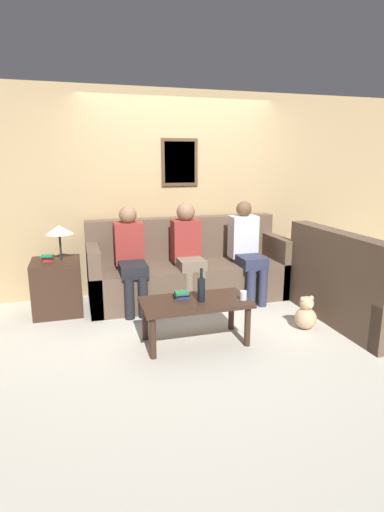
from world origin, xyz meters
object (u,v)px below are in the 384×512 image
Objects in this scene: person_right at (247,247)px; drinking_glass at (243,295)px; couch_main at (188,271)px; coffee_table at (195,307)px; teddy_bear at (306,315)px; couch_side at (356,290)px; person_left at (131,254)px; person_middle at (188,249)px; wine_bottle at (201,289)px.

drinking_glass is at bearing -114.95° from person_right.
couch_main reaches higher than coffee_table.
drinking_glass is at bearing -172.32° from teddy_bear.
couch_side is 1.34× the size of person_left.
teddy_bear is at bearing -0.47° from coffee_table.
couch_main is 0.38m from person_middle.
couch_main is at bearing 96.29° from drinking_glass.
wine_bottle is 1.27m from person_left.
person_right is (0.75, -0.06, -0.02)m from person_middle.
person_right reaches higher than wine_bottle.
person_right is (-0.86, 1.02, 0.32)m from couch_side.
person_left is at bearing 111.99° from coffee_table.
teddy_bear is (-0.64, -0.06, -0.19)m from couch_side.
drinking_glass is at bearing 96.44° from couch_side.
person_left is at bearing 113.33° from wine_bottle.
wine_bottle is at bearing 169.18° from drinking_glass.
couch_main and couch_side have the same top height.
coffee_table is 1.48m from person_right.
coffee_table is 0.84× the size of person_middle.
teddy_bear is at bearing -78.59° from person_right.
teddy_bear is at bearing 1.34° from wine_bottle.
couch_main is at bearing 74.33° from person_middle.
drinking_glass is (0.44, -0.11, 0.11)m from coffee_table.
person_left is at bearing 145.65° from teddy_bear.
person_left is at bearing -167.77° from couch_main.
person_left is 0.98× the size of person_right.
person_middle is at bearing -105.67° from couch_main.
person_middle is (0.70, -0.00, 0.02)m from person_left.
wine_bottle is at bearing -99.60° from person_middle.
couch_main is 2.02× the size of person_middle.
coffee_table is (-0.29, -1.29, 0.02)m from couch_main.
couch_side is at bearing -25.15° from person_left.
teddy_bear is (1.66, -1.13, -0.50)m from person_left.
couch_side is at bearing -49.92° from person_right.
person_right is 1.21m from teddy_bear.
person_middle is (-0.20, 1.23, 0.21)m from drinking_glass.
couch_side is 4.51× the size of teddy_bear.
person_middle is at bearing 77.78° from coffee_table.
couch_main is at bearing 12.23° from person_left.
person_middle is (-1.60, 1.08, 0.33)m from couch_side.
coffee_table is at bearing -68.01° from person_left.
couch_side is at bearing 4.96° from teddy_bear.
drinking_glass reaches higher than teddy_bear.
coffee_table is 1.22m from teddy_bear.
couch_main is at bearing 125.28° from teddy_bear.
drinking_glass is 0.07× the size of person_middle.
wine_bottle is at bearing 92.63° from couch_side.
drinking_glass is 1.27m from person_middle.
couch_main is 0.80m from person_right.
couch_main is 28.76× the size of drinking_glass.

